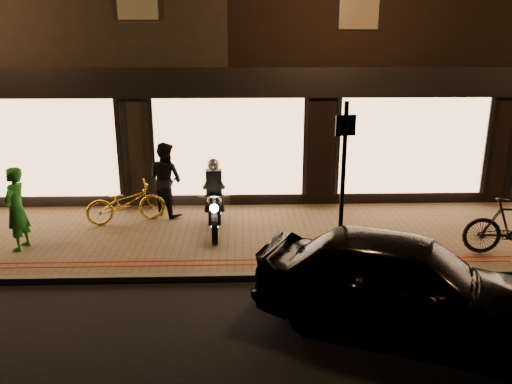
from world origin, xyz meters
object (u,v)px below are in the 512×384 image
Objects in this scene: motorcycle at (214,204)px; bicycle_gold at (126,203)px; sign_post at (343,179)px; person_green at (16,209)px; parked_car at (403,282)px.

motorcycle reaches higher than bicycle_gold.
sign_post reaches higher than motorcycle.
sign_post is at bearing -42.53° from motorcycle.
person_green is at bearing -170.30° from motorcycle.
bicycle_gold is 1.06× the size of person_green.
sign_post is 2.16m from parked_car.
motorcycle is at bearing 62.79° from parked_car.
sign_post reaches higher than bicycle_gold.
parked_car is (4.93, -4.37, 0.15)m from bicycle_gold.
motorcycle is at bearing 140.32° from sign_post.
person_green is (-3.80, -0.85, 0.22)m from motorcycle.
person_green reaches higher than parked_car.
sign_post is at bearing 42.44° from parked_car.
motorcycle is 2.14m from bicycle_gold.
person_green is at bearing 91.68° from parked_car.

